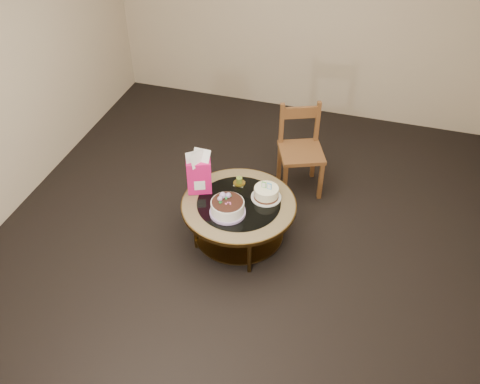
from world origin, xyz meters
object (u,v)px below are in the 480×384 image
(decorated_cake, at_px, (227,208))
(dining_chair, at_px, (301,149))
(cream_cake, at_px, (266,193))
(coffee_table, at_px, (239,209))
(gift_bag, at_px, (199,172))

(decorated_cake, xyz_separation_m, dining_chair, (0.41, 1.11, -0.06))
(cream_cake, xyz_separation_m, dining_chair, (0.14, 0.81, -0.05))
(coffee_table, xyz_separation_m, cream_cake, (0.21, 0.13, 0.13))
(coffee_table, bearing_deg, cream_cake, 32.31)
(decorated_cake, distance_m, gift_bag, 0.42)
(decorated_cake, xyz_separation_m, gift_bag, (-0.33, 0.22, 0.15))
(gift_bag, relative_size, dining_chair, 0.47)
(dining_chair, bearing_deg, gift_bag, -151.92)
(coffee_table, bearing_deg, dining_chair, 69.49)
(coffee_table, bearing_deg, gift_bag, 171.55)
(cream_cake, distance_m, dining_chair, 0.83)
(coffee_table, relative_size, cream_cake, 3.78)
(decorated_cake, bearing_deg, cream_cake, 47.92)
(decorated_cake, height_order, gift_bag, gift_bag)
(decorated_cake, bearing_deg, coffee_table, 71.82)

